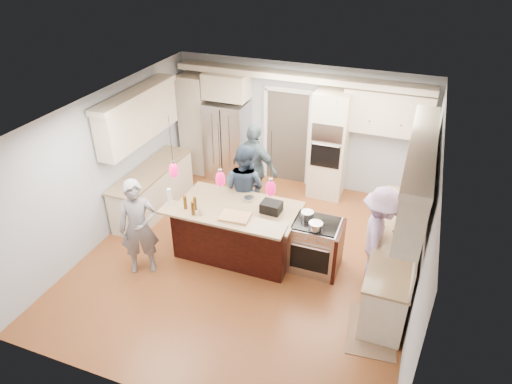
% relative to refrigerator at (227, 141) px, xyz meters
% --- Properties ---
extents(ground_plane, '(6.00, 6.00, 0.00)m').
position_rel_refrigerator_xyz_m(ground_plane, '(1.55, -2.64, -0.90)').
color(ground_plane, '#A25D2C').
rests_on(ground_plane, ground).
extents(room_shell, '(5.54, 6.04, 2.72)m').
position_rel_refrigerator_xyz_m(room_shell, '(1.55, -2.64, 0.92)').
color(room_shell, '#B2BCC6').
rests_on(room_shell, ground).
extents(refrigerator, '(0.90, 0.70, 1.80)m').
position_rel_refrigerator_xyz_m(refrigerator, '(0.00, 0.00, 0.00)').
color(refrigerator, '#B7B7BC').
rests_on(refrigerator, ground).
extents(oven_column, '(0.72, 0.69, 2.30)m').
position_rel_refrigerator_xyz_m(oven_column, '(2.30, 0.03, 0.25)').
color(oven_column, beige).
rests_on(oven_column, ground).
extents(back_upper_cabinets, '(5.30, 0.61, 2.54)m').
position_rel_refrigerator_xyz_m(back_upper_cabinets, '(0.80, 0.12, 0.77)').
color(back_upper_cabinets, beige).
rests_on(back_upper_cabinets, ground).
extents(right_counter_run, '(0.64, 3.10, 2.51)m').
position_rel_refrigerator_xyz_m(right_counter_run, '(3.99, -2.34, 0.16)').
color(right_counter_run, beige).
rests_on(right_counter_run, ground).
extents(left_cabinets, '(0.64, 2.30, 2.51)m').
position_rel_refrigerator_xyz_m(left_cabinets, '(-0.89, -1.84, 0.16)').
color(left_cabinets, beige).
rests_on(left_cabinets, ground).
extents(kitchen_island, '(2.10, 1.46, 1.12)m').
position_rel_refrigerator_xyz_m(kitchen_island, '(1.30, -2.57, -0.41)').
color(kitchen_island, black).
rests_on(kitchen_island, ground).
extents(island_range, '(0.82, 0.71, 0.92)m').
position_rel_refrigerator_xyz_m(island_range, '(2.71, -2.49, -0.44)').
color(island_range, '#B7B7BC').
rests_on(island_range, ground).
extents(pendant_lights, '(1.75, 0.15, 1.03)m').
position_rel_refrigerator_xyz_m(pendant_lights, '(1.30, -3.15, 0.90)').
color(pendant_lights, black).
rests_on(pendant_lights, ground).
extents(person_bar_end, '(0.75, 0.67, 1.72)m').
position_rel_refrigerator_xyz_m(person_bar_end, '(-0.01, -3.57, -0.04)').
color(person_bar_end, slate).
rests_on(person_bar_end, ground).
extents(person_far_left, '(0.98, 0.84, 1.75)m').
position_rel_refrigerator_xyz_m(person_far_left, '(1.13, -1.79, -0.03)').
color(person_far_left, '#2B3D55').
rests_on(person_far_left, ground).
extents(person_far_right, '(1.15, 0.74, 1.83)m').
position_rel_refrigerator_xyz_m(person_far_right, '(1.05, -1.04, 0.01)').
color(person_far_right, '#4A6068').
rests_on(person_far_right, ground).
extents(person_range_side, '(0.81, 1.21, 1.74)m').
position_rel_refrigerator_xyz_m(person_range_side, '(3.70, -2.48, -0.03)').
color(person_range_side, '#B091C3').
rests_on(person_range_side, ground).
extents(floor_rug, '(0.79, 1.07, 0.01)m').
position_rel_refrigerator_xyz_m(floor_rug, '(3.86, -3.61, -0.89)').
color(floor_rug, '#967352').
rests_on(floor_rug, ground).
extents(water_bottle, '(0.09, 0.09, 0.30)m').
position_rel_refrigerator_xyz_m(water_bottle, '(0.35, -3.13, 0.37)').
color(water_bottle, silver).
rests_on(water_bottle, kitchen_island).
extents(beer_bottle_a, '(0.07, 0.07, 0.23)m').
position_rel_refrigerator_xyz_m(beer_bottle_a, '(0.65, -3.14, 0.33)').
color(beer_bottle_a, '#492E0D').
rests_on(beer_bottle_a, kitchen_island).
extents(beer_bottle_b, '(0.07, 0.07, 0.24)m').
position_rel_refrigerator_xyz_m(beer_bottle_b, '(0.85, -3.26, 0.34)').
color(beer_bottle_b, '#492E0D').
rests_on(beer_bottle_b, kitchen_island).
extents(beer_bottle_c, '(0.06, 0.06, 0.23)m').
position_rel_refrigerator_xyz_m(beer_bottle_c, '(0.81, -3.11, 0.33)').
color(beer_bottle_c, '#492E0D').
rests_on(beer_bottle_c, kitchen_island).
extents(drink_can, '(0.06, 0.06, 0.11)m').
position_rel_refrigerator_xyz_m(drink_can, '(0.96, -3.22, 0.28)').
color(drink_can, '#B7B7BC').
rests_on(drink_can, kitchen_island).
extents(cutting_board, '(0.49, 0.37, 0.04)m').
position_rel_refrigerator_xyz_m(cutting_board, '(1.50, -3.11, 0.24)').
color(cutting_board, tan).
rests_on(cutting_board, kitchen_island).
extents(pot_large, '(0.21, 0.21, 0.12)m').
position_rel_refrigerator_xyz_m(pot_large, '(2.50, -2.42, 0.08)').
color(pot_large, '#B7B7BC').
rests_on(pot_large, island_range).
extents(pot_small, '(0.23, 0.23, 0.11)m').
position_rel_refrigerator_xyz_m(pot_small, '(2.71, -2.67, 0.08)').
color(pot_small, '#B7B7BC').
rests_on(pot_small, island_range).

